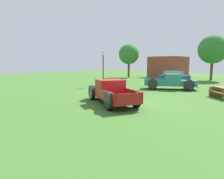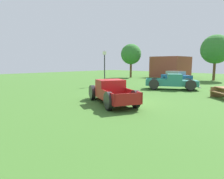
{
  "view_description": "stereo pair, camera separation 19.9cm",
  "coord_description": "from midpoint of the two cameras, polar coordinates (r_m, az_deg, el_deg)",
  "views": [
    {
      "loc": [
        8.07,
        -9.64,
        2.57
      ],
      "look_at": [
        -0.24,
        -0.93,
        0.9
      ],
      "focal_mm": 31.16,
      "sensor_mm": 36.0,
      "label": 1
    },
    {
      "loc": [
        8.22,
        -9.5,
        2.57
      ],
      "look_at": [
        -0.24,
        -0.93,
        0.9
      ],
      "focal_mm": 31.16,
      "sensor_mm": 36.0,
      "label": 2
    }
  ],
  "objects": [
    {
      "name": "oak_tree_west",
      "position": [
        34.08,
        4.8,
        10.26
      ],
      "size": [
        3.47,
        3.47,
        5.75
      ],
      "color": "brown",
      "rests_on": "ground_plane"
    },
    {
      "name": "brick_pavilion",
      "position": [
        36.57,
        16.04,
        6.4
      ],
      "size": [
        5.18,
        5.89,
        3.61
      ],
      "color": "brown",
      "rests_on": "ground_plane"
    },
    {
      "name": "pickup_truck_behind_left",
      "position": [
        19.64,
        17.34,
        2.11
      ],
      "size": [
        5.06,
        4.0,
        1.49
      ],
      "color": "#2D8475",
      "rests_on": "ground_plane"
    },
    {
      "name": "sedan_distant_b",
      "position": [
        28.49,
        17.49,
        3.85
      ],
      "size": [
        4.51,
        2.86,
        1.4
      ],
      "color": "#195699",
      "rests_on": "ground_plane"
    },
    {
      "name": "lamp_post_near",
      "position": [
        21.76,
        -2.89,
        6.45
      ],
      "size": [
        0.36,
        0.36,
        3.86
      ],
      "color": "#2D2D33",
      "rests_on": "ground_plane"
    },
    {
      "name": "ground_plane",
      "position": [
        12.83,
        3.19,
        -3.67
      ],
      "size": [
        80.0,
        80.0,
        0.0
      ],
      "primitive_type": "plane",
      "color": "#3D6B28"
    },
    {
      "name": "pickup_truck_foreground",
      "position": [
        12.51,
        -1.07,
        -0.64
      ],
      "size": [
        5.17,
        3.57,
        1.5
      ],
      "color": "maroon",
      "rests_on": "ground_plane"
    },
    {
      "name": "oak_tree_east",
      "position": [
        31.87,
        27.33,
        10.4
      ],
      "size": [
        4.09,
        4.09,
        6.5
      ],
      "color": "brown",
      "rests_on": "ground_plane"
    }
  ]
}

